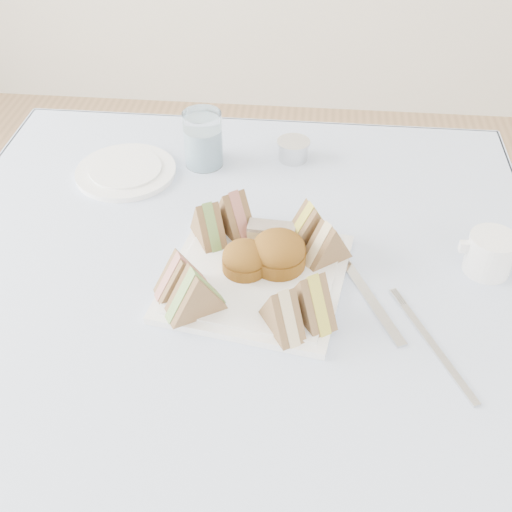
# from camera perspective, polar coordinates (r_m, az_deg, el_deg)

# --- Properties ---
(floor) EXTENTS (4.00, 4.00, 0.00)m
(floor) POSITION_cam_1_polar(r_m,az_deg,el_deg) (1.62, -1.57, -21.61)
(floor) COLOR #9E7751
(floor) RESTS_ON ground
(table) EXTENTS (0.90, 0.90, 0.74)m
(table) POSITION_cam_1_polar(r_m,az_deg,el_deg) (1.30, -1.87, -14.07)
(table) COLOR brown
(table) RESTS_ON floor
(tablecloth) EXTENTS (1.02, 1.02, 0.01)m
(tablecloth) POSITION_cam_1_polar(r_m,az_deg,el_deg) (1.02, -2.31, -1.96)
(tablecloth) COLOR silver
(tablecloth) RESTS_ON table
(serving_plate) EXTENTS (0.31, 0.31, 0.01)m
(serving_plate) POSITION_cam_1_polar(r_m,az_deg,el_deg) (1.01, 0.00, -1.89)
(serving_plate) COLOR white
(serving_plate) RESTS_ON tablecloth
(sandwich_fl_a) EXTENTS (0.09, 0.07, 0.07)m
(sandwich_fl_a) POSITION_cam_1_polar(r_m,az_deg,el_deg) (0.96, -6.71, -1.51)
(sandwich_fl_a) COLOR brown
(sandwich_fl_a) RESTS_ON serving_plate
(sandwich_fl_b) EXTENTS (0.10, 0.08, 0.08)m
(sandwich_fl_b) POSITION_cam_1_polar(r_m,az_deg,el_deg) (0.93, -5.47, -3.10)
(sandwich_fl_b) COLOR brown
(sandwich_fl_b) RESTS_ON serving_plate
(sandwich_fr_a) EXTENTS (0.08, 0.10, 0.08)m
(sandwich_fr_a) POSITION_cam_1_polar(r_m,az_deg,el_deg) (0.92, 4.93, -3.53)
(sandwich_fr_a) COLOR brown
(sandwich_fr_a) RESTS_ON serving_plate
(sandwich_fr_b) EXTENTS (0.08, 0.09, 0.07)m
(sandwich_fr_b) POSITION_cam_1_polar(r_m,az_deg,el_deg) (0.90, 2.37, -4.75)
(sandwich_fr_b) COLOR brown
(sandwich_fr_b) RESTS_ON serving_plate
(sandwich_bl_a) EXTENTS (0.07, 0.09, 0.07)m
(sandwich_bl_a) POSITION_cam_1_polar(r_m,az_deg,el_deg) (1.05, -4.29, 3.09)
(sandwich_bl_a) COLOR brown
(sandwich_bl_a) RESTS_ON serving_plate
(sandwich_bl_b) EXTENTS (0.09, 0.10, 0.08)m
(sandwich_bl_b) POSITION_cam_1_polar(r_m,az_deg,el_deg) (1.07, -1.99, 4.01)
(sandwich_bl_b) COLOR brown
(sandwich_bl_b) RESTS_ON serving_plate
(sandwich_br_a) EXTENTS (0.09, 0.08, 0.07)m
(sandwich_br_a) POSITION_cam_1_polar(r_m,az_deg,el_deg) (1.02, 6.34, 1.29)
(sandwich_br_a) COLOR brown
(sandwich_br_a) RESTS_ON serving_plate
(sandwich_br_b) EXTENTS (0.10, 0.08, 0.08)m
(sandwich_br_b) POSITION_cam_1_polar(r_m,az_deg,el_deg) (1.04, 4.85, 2.89)
(sandwich_br_b) COLOR brown
(sandwich_br_b) RESTS_ON serving_plate
(scone_left) EXTENTS (0.08, 0.08, 0.05)m
(scone_left) POSITION_cam_1_polar(r_m,az_deg,el_deg) (1.00, -1.00, -0.23)
(scone_left) COLOR brown
(scone_left) RESTS_ON serving_plate
(scone_right) EXTENTS (0.10, 0.10, 0.06)m
(scone_right) POSITION_cam_1_polar(r_m,az_deg,el_deg) (1.00, 2.02, 0.37)
(scone_right) COLOR brown
(scone_right) RESTS_ON serving_plate
(pastry_slice) EXTENTS (0.08, 0.04, 0.04)m
(pastry_slice) POSITION_cam_1_polar(r_m,az_deg,el_deg) (1.05, 1.40, 1.96)
(pastry_slice) COLOR tan
(pastry_slice) RESTS_ON serving_plate
(side_plate) EXTENTS (0.25, 0.25, 0.01)m
(side_plate) POSITION_cam_1_polar(r_m,az_deg,el_deg) (1.27, -11.49, 7.36)
(side_plate) COLOR white
(side_plate) RESTS_ON tablecloth
(water_glass) EXTENTS (0.08, 0.08, 0.11)m
(water_glass) POSITION_cam_1_polar(r_m,az_deg,el_deg) (1.26, -4.73, 10.31)
(water_glass) COLOR white
(water_glass) RESTS_ON tablecloth
(tea_strainer) EXTENTS (0.08, 0.08, 0.04)m
(tea_strainer) POSITION_cam_1_polar(r_m,az_deg,el_deg) (1.29, 3.33, 9.30)
(tea_strainer) COLOR silver
(tea_strainer) RESTS_ON tablecloth
(knife) EXTENTS (0.10, 0.19, 0.00)m
(knife) POSITION_cam_1_polar(r_m,az_deg,el_deg) (1.00, 10.05, -3.68)
(knife) COLOR silver
(knife) RESTS_ON tablecloth
(fork) EXTENTS (0.09, 0.18, 0.00)m
(fork) POSITION_cam_1_polar(r_m,az_deg,el_deg) (0.94, 15.83, -8.18)
(fork) COLOR silver
(fork) RESTS_ON tablecloth
(creamer_jug) EXTENTS (0.08, 0.08, 0.07)m
(creamer_jug) POSITION_cam_1_polar(r_m,az_deg,el_deg) (1.08, 20.08, 0.19)
(creamer_jug) COLOR white
(creamer_jug) RESTS_ON tablecloth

